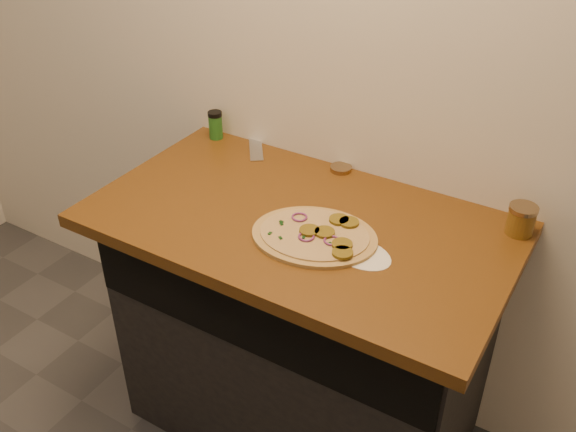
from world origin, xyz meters
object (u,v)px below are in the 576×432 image
Objects in this scene: chefs_knife at (255,134)px; salsa_jar at (521,220)px; pizza at (316,235)px; spice_shaker at (215,125)px.

salsa_jar reaches higher than chefs_knife.
chefs_knife is at bearing 138.45° from pizza.
salsa_jar is 0.87× the size of spice_shaker.
chefs_knife is 0.14m from spice_shaker.
spice_shaker reaches higher than chefs_knife.
salsa_jar is at bearing -7.38° from chefs_knife.
pizza is 0.56m from salsa_jar.
pizza is at bearing -41.55° from chefs_knife.
salsa_jar is at bearing 33.71° from pizza.
spice_shaker is (-0.59, 0.35, 0.04)m from pizza.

